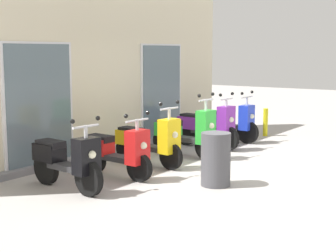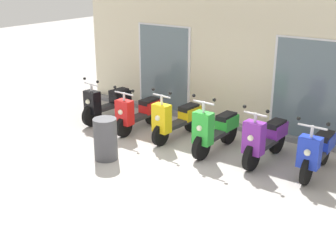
# 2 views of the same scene
# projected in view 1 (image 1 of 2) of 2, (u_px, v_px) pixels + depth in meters

# --- Properties ---
(ground_plane) EXTENTS (40.00, 40.00, 0.00)m
(ground_plane) POSITION_uv_depth(u_px,v_px,m) (229.00, 170.00, 9.23)
(ground_plane) COLOR #A8A39E
(storefront_facade) EXTENTS (8.68, 0.50, 3.72)m
(storefront_facade) POSITION_uv_depth(u_px,v_px,m) (103.00, 68.00, 10.66)
(storefront_facade) COLOR beige
(storefront_facade) RESTS_ON ground_plane
(scooter_black) EXTENTS (0.55, 1.59, 1.18)m
(scooter_black) POSITION_uv_depth(u_px,v_px,m) (67.00, 160.00, 7.84)
(scooter_black) COLOR black
(scooter_black) RESTS_ON ground_plane
(scooter_red) EXTENTS (0.61, 1.51, 1.15)m
(scooter_red) POSITION_uv_depth(u_px,v_px,m) (117.00, 151.00, 8.65)
(scooter_red) COLOR black
(scooter_red) RESTS_ON ground_plane
(scooter_yellow) EXTENTS (0.54, 1.62, 1.25)m
(scooter_yellow) POSITION_uv_depth(u_px,v_px,m) (149.00, 141.00, 9.52)
(scooter_yellow) COLOR black
(scooter_yellow) RESTS_ON ground_plane
(scooter_green) EXTENTS (0.54, 1.61, 1.32)m
(scooter_green) POSITION_uv_depth(u_px,v_px,m) (187.00, 133.00, 10.31)
(scooter_green) COLOR black
(scooter_green) RESTS_ON ground_plane
(scooter_purple) EXTENTS (0.54, 1.63, 1.26)m
(scooter_purple) POSITION_uv_depth(u_px,v_px,m) (208.00, 127.00, 11.24)
(scooter_purple) COLOR black
(scooter_purple) RESTS_ON ground_plane
(scooter_blue) EXTENTS (0.58, 1.56, 1.22)m
(scooter_blue) POSITION_uv_depth(u_px,v_px,m) (229.00, 122.00, 12.08)
(scooter_blue) COLOR black
(scooter_blue) RESTS_ON ground_plane
(curb_bollard) EXTENTS (0.12, 0.12, 0.70)m
(curb_bollard) POSITION_uv_depth(u_px,v_px,m) (265.00, 122.00, 12.86)
(curb_bollard) COLOR yellow
(curb_bollard) RESTS_ON ground_plane
(trash_bin) EXTENTS (0.47, 0.47, 0.86)m
(trash_bin) POSITION_uv_depth(u_px,v_px,m) (216.00, 159.00, 8.12)
(trash_bin) COLOR #4C4C51
(trash_bin) RESTS_ON ground_plane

